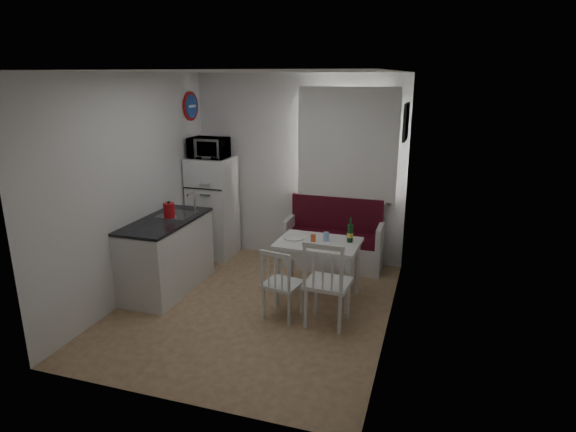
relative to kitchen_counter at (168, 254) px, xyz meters
The scene contains 22 objects.
floor 1.29m from the kitchen_counter, ahead, with size 3.00×3.50×0.02m, color #8B684A.
ceiling 2.46m from the kitchen_counter, ahead, with size 3.00×3.50×0.02m, color white.
wall_back 2.17m from the kitchen_counter, 53.04° to the left, with size 3.00×0.02×2.60m, color white.
wall_front 2.41m from the kitchen_counter, 57.81° to the right, with size 3.00×0.02×2.60m, color white.
wall_left 0.91m from the kitchen_counter, 152.61° to the right, with size 0.02×3.50×2.60m, color white.
wall_right 2.83m from the kitchen_counter, ahead, with size 0.02×3.50×2.60m, color white.
window 2.72m from the kitchen_counter, 39.47° to the left, with size 1.22×0.06×1.47m, color silver.
curtain 2.71m from the kitchen_counter, 38.19° to the left, with size 1.35×0.02×1.50m, color white.
kitchen_counter is the anchor object (origin of this frame).
wall_sign 2.15m from the kitchen_counter, 101.80° to the left, with size 0.40×0.40×0.03m, color navy.
picture_frame 3.25m from the kitchen_counter, 19.45° to the left, with size 0.04×0.52×0.42m, color black.
bench 2.25m from the kitchen_counter, 37.17° to the left, with size 1.34×0.52×0.96m.
dining_table 1.86m from the kitchen_counter, ahead, with size 0.97×0.69×0.71m.
chair_left 1.61m from the kitchen_counter, 12.37° to the right, with size 0.44×0.42×0.43m.
chair_right 2.11m from the kitchen_counter, ahead, with size 0.48×0.46×0.52m.
fridge 1.27m from the kitchen_counter, 89.10° to the left, with size 0.58×0.58×1.46m, color white.
microwave 1.65m from the kitchen_counter, 89.06° to the left, with size 0.51×0.35×0.28m, color white.
kettle 0.56m from the kitchen_counter, 28.81° to the left, with size 0.16×0.16×0.22m, color #AE0D14.
wine_bottle 2.25m from the kitchen_counter, 10.64° to the left, with size 0.07×0.07×0.29m, color #133C18, non-canonical shape.
drinking_glass_orange 1.82m from the kitchen_counter, ahead, with size 0.06×0.06×0.10m, color orange.
drinking_glass_blue 1.96m from the kitchen_counter, 10.66° to the left, with size 0.06×0.06×0.11m, color #8FBAF3.
plate 1.58m from the kitchen_counter, 12.16° to the left, with size 0.24×0.24×0.02m, color white.
Camera 1 is at (1.88, -4.66, 2.56)m, focal length 30.00 mm.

